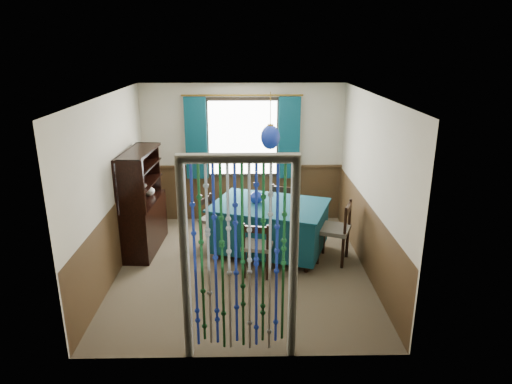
{
  "coord_description": "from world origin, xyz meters",
  "views": [
    {
      "loc": [
        0.09,
        -6.03,
        3.15
      ],
      "look_at": [
        0.21,
        0.4,
        1.04
      ],
      "focal_mm": 32.0,
      "sensor_mm": 36.0,
      "label": 1
    }
  ],
  "objects_px": {
    "dining_table": "(269,225)",
    "chair_right": "(336,230)",
    "vase_table": "(256,196)",
    "bowl_shelf": "(140,187)",
    "sideboard": "(143,215)",
    "vase_sideboard": "(149,189)",
    "pendant_lamp": "(270,137)",
    "chair_near": "(257,246)",
    "chair_left": "(213,219)",
    "chair_far": "(280,209)"
  },
  "relations": [
    {
      "from": "sideboard",
      "to": "vase_sideboard",
      "type": "bearing_deg",
      "value": 82.64
    },
    {
      "from": "chair_near",
      "to": "chair_left",
      "type": "bearing_deg",
      "value": 134.3
    },
    {
      "from": "chair_left",
      "to": "bowl_shelf",
      "type": "distance_m",
      "value": 1.32
    },
    {
      "from": "dining_table",
      "to": "chair_far",
      "type": "height_order",
      "value": "chair_far"
    },
    {
      "from": "chair_left",
      "to": "pendant_lamp",
      "type": "bearing_deg",
      "value": 94.62
    },
    {
      "from": "chair_right",
      "to": "sideboard",
      "type": "xyz_separation_m",
      "value": [
        -2.96,
        0.49,
        0.07
      ]
    },
    {
      "from": "sideboard",
      "to": "bowl_shelf",
      "type": "relative_size",
      "value": 7.46
    },
    {
      "from": "chair_right",
      "to": "pendant_lamp",
      "type": "relative_size",
      "value": 1.14
    },
    {
      "from": "vase_table",
      "to": "bowl_shelf",
      "type": "height_order",
      "value": "bowl_shelf"
    },
    {
      "from": "vase_table",
      "to": "vase_sideboard",
      "type": "relative_size",
      "value": 1.06
    },
    {
      "from": "chair_near",
      "to": "vase_sideboard",
      "type": "distance_m",
      "value": 2.16
    },
    {
      "from": "vase_table",
      "to": "sideboard",
      "type": "bearing_deg",
      "value": 176.58
    },
    {
      "from": "chair_right",
      "to": "dining_table",
      "type": "bearing_deg",
      "value": 95.22
    },
    {
      "from": "vase_table",
      "to": "chair_right",
      "type": "bearing_deg",
      "value": -17.88
    },
    {
      "from": "dining_table",
      "to": "vase_sideboard",
      "type": "relative_size",
      "value": 10.0
    },
    {
      "from": "chair_left",
      "to": "vase_sideboard",
      "type": "relative_size",
      "value": 4.05
    },
    {
      "from": "chair_far",
      "to": "vase_sideboard",
      "type": "xyz_separation_m",
      "value": [
        -2.14,
        -0.24,
        0.46
      ]
    },
    {
      "from": "dining_table",
      "to": "vase_table",
      "type": "bearing_deg",
      "value": 174.37
    },
    {
      "from": "chair_near",
      "to": "pendant_lamp",
      "type": "distance_m",
      "value": 1.59
    },
    {
      "from": "pendant_lamp",
      "to": "chair_near",
      "type": "bearing_deg",
      "value": -105.94
    },
    {
      "from": "chair_far",
      "to": "chair_left",
      "type": "height_order",
      "value": "chair_far"
    },
    {
      "from": "chair_far",
      "to": "sideboard",
      "type": "bearing_deg",
      "value": 33.44
    },
    {
      "from": "vase_table",
      "to": "vase_sideboard",
      "type": "height_order",
      "value": "vase_table"
    },
    {
      "from": "chair_near",
      "to": "chair_left",
      "type": "distance_m",
      "value": 1.29
    },
    {
      "from": "pendant_lamp",
      "to": "chair_right",
      "type": "bearing_deg",
      "value": -16.32
    },
    {
      "from": "chair_left",
      "to": "vase_table",
      "type": "xyz_separation_m",
      "value": [
        0.7,
        -0.29,
        0.49
      ]
    },
    {
      "from": "chair_right",
      "to": "pendant_lamp",
      "type": "xyz_separation_m",
      "value": [
        -0.98,
        0.29,
        1.35
      ]
    },
    {
      "from": "chair_right",
      "to": "sideboard",
      "type": "height_order",
      "value": "sideboard"
    },
    {
      "from": "pendant_lamp",
      "to": "vase_table",
      "type": "relative_size",
      "value": 3.94
    },
    {
      "from": "dining_table",
      "to": "chair_right",
      "type": "height_order",
      "value": "chair_right"
    },
    {
      "from": "dining_table",
      "to": "sideboard",
      "type": "height_order",
      "value": "sideboard"
    },
    {
      "from": "chair_right",
      "to": "pendant_lamp",
      "type": "height_order",
      "value": "pendant_lamp"
    },
    {
      "from": "sideboard",
      "to": "vase_sideboard",
      "type": "relative_size",
      "value": 8.12
    },
    {
      "from": "chair_far",
      "to": "pendant_lamp",
      "type": "bearing_deg",
      "value": 93.25
    },
    {
      "from": "chair_near",
      "to": "pendant_lamp",
      "type": "height_order",
      "value": "pendant_lamp"
    },
    {
      "from": "chair_near",
      "to": "chair_left",
      "type": "height_order",
      "value": "chair_near"
    },
    {
      "from": "dining_table",
      "to": "chair_right",
      "type": "xyz_separation_m",
      "value": [
        0.98,
        -0.29,
        0.03
      ]
    },
    {
      "from": "vase_sideboard",
      "to": "dining_table",
      "type": "bearing_deg",
      "value": -14.88
    },
    {
      "from": "vase_sideboard",
      "to": "pendant_lamp",
      "type": "bearing_deg",
      "value": -14.88
    },
    {
      "from": "vase_table",
      "to": "bowl_shelf",
      "type": "distance_m",
      "value": 1.74
    },
    {
      "from": "dining_table",
      "to": "sideboard",
      "type": "bearing_deg",
      "value": -166.39
    },
    {
      "from": "chair_right",
      "to": "bowl_shelf",
      "type": "distance_m",
      "value": 2.98
    },
    {
      "from": "chair_right",
      "to": "chair_near",
      "type": "bearing_deg",
      "value": 130.98
    },
    {
      "from": "chair_near",
      "to": "sideboard",
      "type": "bearing_deg",
      "value": 164.47
    },
    {
      "from": "chair_near",
      "to": "chair_right",
      "type": "xyz_separation_m",
      "value": [
        1.18,
        0.42,
        0.06
      ]
    },
    {
      "from": "chair_near",
      "to": "pendant_lamp",
      "type": "xyz_separation_m",
      "value": [
        0.2,
        0.7,
        1.41
      ]
    },
    {
      "from": "chair_far",
      "to": "vase_table",
      "type": "bearing_deg",
      "value": 76.93
    },
    {
      "from": "bowl_shelf",
      "to": "sideboard",
      "type": "bearing_deg",
      "value": 102.5
    },
    {
      "from": "chair_far",
      "to": "vase_sideboard",
      "type": "distance_m",
      "value": 2.2
    },
    {
      "from": "pendant_lamp",
      "to": "vase_table",
      "type": "distance_m",
      "value": 0.96
    }
  ]
}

